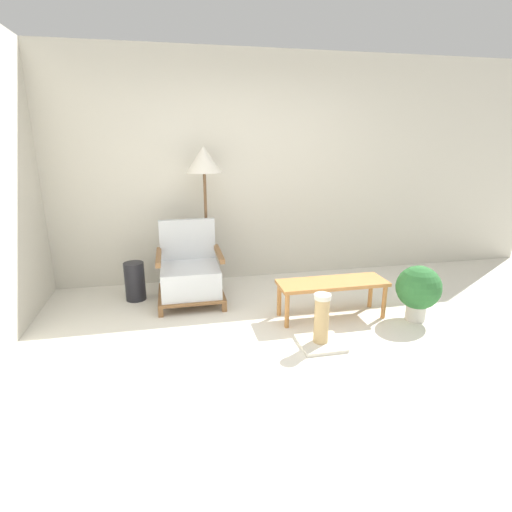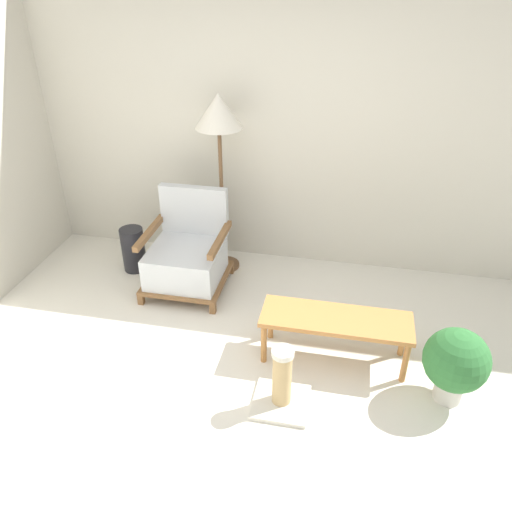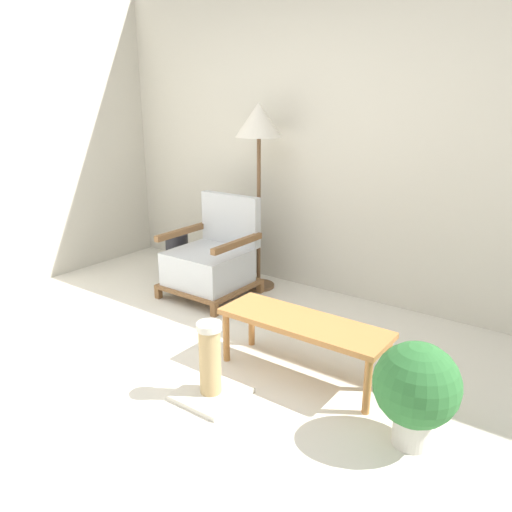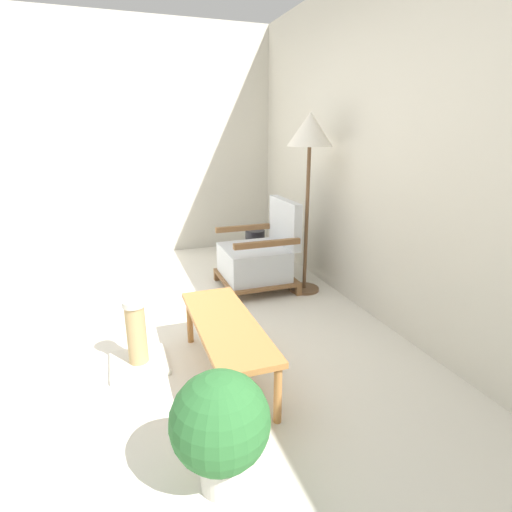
{
  "view_description": "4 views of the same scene",
  "coord_description": "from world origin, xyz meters",
  "px_view_note": "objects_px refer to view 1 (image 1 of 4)",
  "views": [
    {
      "loc": [
        -0.94,
        -2.67,
        1.72
      ],
      "look_at": [
        -0.12,
        1.2,
        0.55
      ],
      "focal_mm": 28.0,
      "sensor_mm": 36.0,
      "label": 1
    },
    {
      "loc": [
        0.56,
        -2.09,
        2.57
      ],
      "look_at": [
        -0.12,
        1.2,
        0.55
      ],
      "focal_mm": 35.0,
      "sensor_mm": 36.0,
      "label": 2
    },
    {
      "loc": [
        1.96,
        -1.65,
        1.67
      ],
      "look_at": [
        -0.12,
        1.2,
        0.55
      ],
      "focal_mm": 35.0,
      "sensor_mm": 36.0,
      "label": 3
    },
    {
      "loc": [
        2.68,
        0.21,
        1.49
      ],
      "look_at": [
        -0.12,
        1.2,
        0.55
      ],
      "focal_mm": 28.0,
      "sensor_mm": 36.0,
      "label": 4
    }
  ],
  "objects_px": {
    "coffee_table": "(332,286)",
    "potted_plant": "(418,289)",
    "armchair": "(190,274)",
    "floor_lamp": "(204,168)",
    "scratching_post": "(321,327)",
    "vase": "(135,281)"
  },
  "relations": [
    {
      "from": "armchair",
      "to": "coffee_table",
      "type": "height_order",
      "value": "armchair"
    },
    {
      "from": "coffee_table",
      "to": "vase",
      "type": "relative_size",
      "value": 2.53
    },
    {
      "from": "coffee_table",
      "to": "scratching_post",
      "type": "relative_size",
      "value": 2.3
    },
    {
      "from": "coffee_table",
      "to": "floor_lamp",
      "type": "bearing_deg",
      "value": 135.87
    },
    {
      "from": "floor_lamp",
      "to": "vase",
      "type": "distance_m",
      "value": 1.47
    },
    {
      "from": "scratching_post",
      "to": "vase",
      "type": "bearing_deg",
      "value": 139.68
    },
    {
      "from": "coffee_table",
      "to": "scratching_post",
      "type": "height_order",
      "value": "scratching_post"
    },
    {
      "from": "floor_lamp",
      "to": "potted_plant",
      "type": "bearing_deg",
      "value": -34.85
    },
    {
      "from": "coffee_table",
      "to": "potted_plant",
      "type": "relative_size",
      "value": 1.95
    },
    {
      "from": "armchair",
      "to": "potted_plant",
      "type": "distance_m",
      "value": 2.33
    },
    {
      "from": "coffee_table",
      "to": "scratching_post",
      "type": "distance_m",
      "value": 0.62
    },
    {
      "from": "armchair",
      "to": "scratching_post",
      "type": "relative_size",
      "value": 1.83
    },
    {
      "from": "coffee_table",
      "to": "armchair",
      "type": "bearing_deg",
      "value": 152.64
    },
    {
      "from": "floor_lamp",
      "to": "vase",
      "type": "relative_size",
      "value": 3.85
    },
    {
      "from": "vase",
      "to": "scratching_post",
      "type": "distance_m",
      "value": 2.14
    },
    {
      "from": "armchair",
      "to": "vase",
      "type": "bearing_deg",
      "value": 163.81
    },
    {
      "from": "floor_lamp",
      "to": "coffee_table",
      "type": "distance_m",
      "value": 1.9
    },
    {
      "from": "armchair",
      "to": "scratching_post",
      "type": "xyz_separation_m",
      "value": [
        1.04,
        -1.21,
        -0.14
      ]
    },
    {
      "from": "floor_lamp",
      "to": "scratching_post",
      "type": "height_order",
      "value": "floor_lamp"
    },
    {
      "from": "vase",
      "to": "scratching_post",
      "type": "height_order",
      "value": "scratching_post"
    },
    {
      "from": "armchair",
      "to": "floor_lamp",
      "type": "bearing_deg",
      "value": 59.97
    },
    {
      "from": "armchair",
      "to": "coffee_table",
      "type": "xyz_separation_m",
      "value": [
        1.35,
        -0.7,
        0.02
      ]
    }
  ]
}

